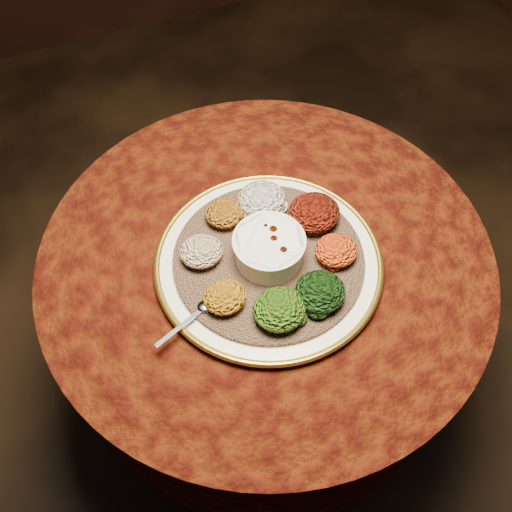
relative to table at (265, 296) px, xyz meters
name	(u,v)px	position (x,y,z in m)	size (l,w,h in m)	color
table	(265,296)	(0.00, 0.00, 0.00)	(0.96, 0.96, 0.73)	black
platter	(268,262)	(-0.01, -0.03, 0.19)	(0.47, 0.47, 0.02)	white
injera	(269,259)	(-0.01, -0.03, 0.20)	(0.39, 0.39, 0.01)	#896144
stew_bowl	(269,247)	(-0.01, -0.03, 0.24)	(0.15, 0.15, 0.06)	white
spoon	(203,309)	(-0.17, -0.10, 0.21)	(0.14, 0.06, 0.01)	silver
portion_ayib	(262,199)	(0.03, 0.10, 0.23)	(0.10, 0.10, 0.05)	white
portion_kitfo	(314,213)	(0.12, 0.02, 0.23)	(0.11, 0.10, 0.05)	black
portion_tikil	(336,250)	(0.12, -0.08, 0.23)	(0.09, 0.08, 0.04)	#C98910
portion_gomen	(320,292)	(0.04, -0.16, 0.23)	(0.10, 0.09, 0.05)	black
portion_mixveg	(279,309)	(-0.04, -0.16, 0.23)	(0.10, 0.10, 0.05)	#A4240A
portion_kik	(225,297)	(-0.13, -0.10, 0.23)	(0.08, 0.08, 0.04)	#AD720F
portion_timatim	(201,251)	(-0.13, 0.02, 0.23)	(0.09, 0.08, 0.04)	maroon
portion_shiro	(225,213)	(-0.05, 0.09, 0.23)	(0.08, 0.08, 0.04)	#8F4F11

